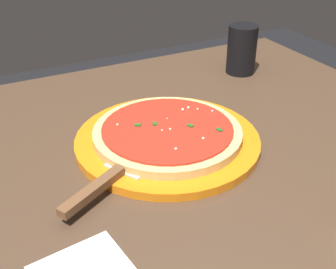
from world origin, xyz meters
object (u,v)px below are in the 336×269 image
at_px(pizza_server, 110,178).
at_px(cup_tall_drink, 242,49).
at_px(serving_plate, 168,140).
at_px(pizza, 168,132).

relative_size(pizza_server, cup_tall_drink, 1.78).
xyz_separation_m(serving_plate, pizza, (0.00, 0.00, 0.02)).
bearing_deg(pizza_server, pizza, 29.22).
xyz_separation_m(serving_plate, pizza_server, (-0.14, -0.08, 0.01)).
relative_size(serving_plate, pizza, 1.25).
bearing_deg(cup_tall_drink, serving_plate, -144.91).
xyz_separation_m(serving_plate, cup_tall_drink, (0.32, 0.23, 0.05)).
distance_m(serving_plate, pizza_server, 0.16).
height_order(serving_plate, pizza_server, pizza_server).
bearing_deg(cup_tall_drink, pizza, -144.91).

